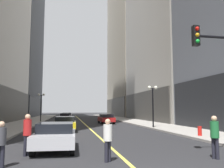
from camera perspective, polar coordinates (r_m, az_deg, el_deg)
ground_plane at (r=40.55m, az=-7.27°, el=-8.81°), size 200.00×200.00×0.00m
sidewalk_left at (r=40.93m, az=-19.00°, el=-8.40°), size 4.50×78.00×0.15m
sidewalk_right at (r=41.82m, az=4.23°, el=-8.65°), size 4.50×78.00×0.15m
lane_centre_stripe at (r=40.55m, az=-7.27°, el=-8.80°), size 0.16×70.00×0.01m
building_left_far at (r=72.06m, az=-21.79°, el=16.12°), size 12.00×26.00×57.49m
building_right_far at (r=75.47m, az=6.39°, el=18.94°), size 14.78×26.00×67.78m
car_silver at (r=12.35m, az=-13.36°, el=-11.84°), size 2.02×4.16×1.32m
car_yellow at (r=22.53m, az=-11.17°, el=-9.18°), size 2.02×4.20×1.32m
car_red at (r=33.67m, az=-1.41°, el=-8.21°), size 1.85×4.75×1.32m
car_maroon at (r=41.15m, az=-11.24°, el=-7.70°), size 1.81×4.50×1.32m
car_white at (r=48.31m, az=-10.77°, el=-7.44°), size 2.02×4.27×1.32m
pedestrian_in_green_parka at (r=10.77m, az=23.32°, el=-10.82°), size 0.46×0.46×1.73m
pedestrian_with_orange_bag at (r=9.27m, az=-24.99°, el=-12.20°), size 0.42×0.42×1.59m
pedestrian_in_red_jacket at (r=11.17m, az=-19.58°, el=-10.59°), size 0.48×0.48×1.79m
pedestrian_in_white_shirt at (r=9.38m, az=-1.03°, el=-12.49°), size 0.48×0.48×1.63m
street_lamp_left_far at (r=38.63m, az=-16.58°, el=-3.92°), size 1.06×0.36×4.43m
street_lamp_right_mid at (r=25.22m, az=9.70°, el=-3.09°), size 1.06×0.36×4.43m
fire_hydrant_right at (r=18.18m, az=20.23°, el=-10.72°), size 0.28×0.28×0.80m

